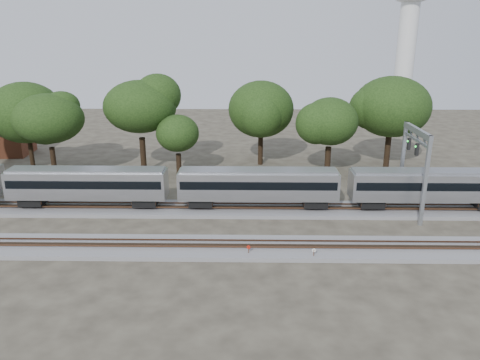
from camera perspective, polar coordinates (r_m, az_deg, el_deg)
The scene contains 16 objects.
ground at distance 48.33m, azimuth -6.55°, elevation -6.32°, with size 160.00×160.00×0.00m, color #383328.
track_far at distance 53.75m, azimuth -5.75°, elevation -3.53°, with size 160.00×5.00×0.73m.
track_near at distance 44.65m, azimuth -7.21°, elevation -8.15°, with size 160.00×5.00×0.73m.
train at distance 52.38m, azimuth 2.38°, elevation -0.47°, with size 92.58×3.19×4.71m.
switch_stand_red at distance 42.70m, azimuth 1.04°, elevation -8.48°, with size 0.35×0.16×1.14m.
switch_stand_white at distance 42.64m, azimuth 8.99°, elevation -8.75°, with size 0.36×0.07×1.14m.
switch_lever at distance 42.42m, azimuth 0.54°, elevation -9.53°, with size 0.50×0.30×0.30m, color #512D19.
signal_gantry at distance 54.47m, azimuth 20.56°, elevation 3.23°, with size 0.67×7.93×9.64m.
brick_building at distance 87.30m, azimuth -27.20°, elevation 4.27°, with size 9.94×7.36×4.55m.
tree_1 at distance 72.02m, azimuth -24.66°, elevation 7.46°, with size 8.95×8.95×12.62m.
tree_2 at distance 67.70m, azimuth -22.34°, elevation 6.92°, with size 8.63×8.63×12.17m.
tree_3 at distance 67.47m, azimuth -12.09°, elevation 8.73°, with size 9.71×9.71×13.69m.
tree_4 at distance 64.74m, azimuth -7.62°, elevation 5.65°, with size 6.40×6.40×9.02m.
tree_5 at distance 70.53m, azimuth 2.58°, elevation 8.60°, with size 8.65×8.65×12.19m.
tree_6 at distance 65.78m, azimuth 10.91°, elevation 7.01°, with size 7.92×7.92×11.17m.
tree_7 at distance 72.13m, azimuth 18.00°, elevation 8.48°, with size 9.30×9.30×13.11m.
Camera 1 is at (6.22, -43.78, 19.49)m, focal length 35.00 mm.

